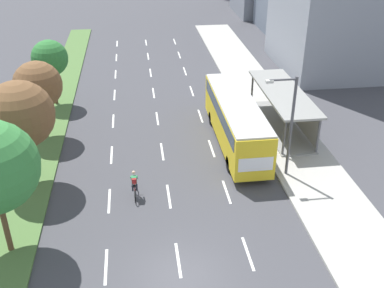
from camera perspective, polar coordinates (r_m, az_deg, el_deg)
name	(u,v)px	position (r m, az deg, el deg)	size (l,w,h in m)	color
ground_plane	(181,277)	(22.13, -1.42, -16.36)	(140.00, 140.00, 0.00)	#424247
median_strip	(55,110)	(39.43, -16.78, 4.09)	(2.60, 52.00, 0.12)	#4C7038
sidewalk_right	(261,99)	(40.30, 8.67, 5.58)	(4.50, 52.00, 0.15)	#ADAAA3
lane_divider_left	(113,121)	(36.58, -9.87, 2.88)	(0.14, 45.85, 0.01)	white
lane_divider_center	(157,118)	(36.55, -4.38, 3.23)	(0.14, 45.85, 0.01)	white
lane_divider_right	(200,116)	(36.86, 1.06, 3.54)	(0.14, 45.85, 0.01)	white
bus_shelter	(286,105)	(34.89, 11.67, 4.78)	(2.90, 9.62, 2.86)	gray
bus	(236,118)	(31.86, 5.53, 3.28)	(2.54, 11.29, 3.37)	yellow
cyclist	(135,185)	(26.88, -7.23, -5.16)	(0.46, 1.82, 1.71)	black
median_tree_second	(20,115)	(27.78, -20.83, 3.43)	(3.99, 3.99, 6.57)	brown
median_tree_third	(38,85)	(33.56, -18.82, 6.98)	(3.40, 3.40, 5.70)	brown
median_tree_fourth	(50,58)	(39.29, -17.44, 10.23)	(2.95, 2.95, 5.46)	brown
streetlight	(289,121)	(27.74, 12.09, 2.90)	(1.91, 0.24, 6.50)	#4C4C51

